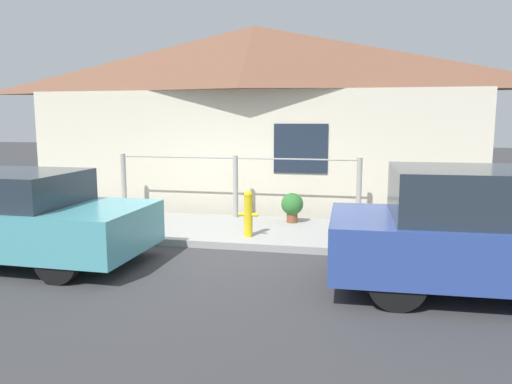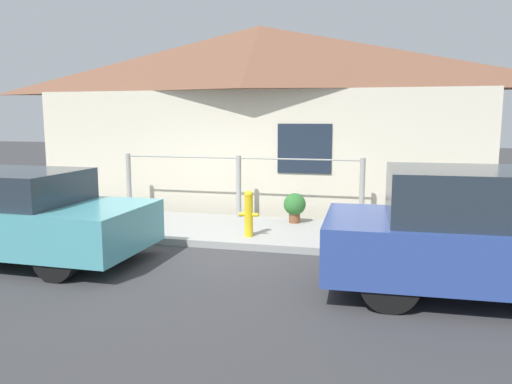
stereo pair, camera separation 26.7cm
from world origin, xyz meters
name	(u,v)px [view 2 (the right image)]	position (x,y,z in m)	size (l,w,h in m)	color
ground_plane	(204,248)	(0.00, 0.00, 0.00)	(60.00, 60.00, 0.00)	#38383A
sidewalk	(225,230)	(0.00, 1.09, 0.06)	(24.00, 2.19, 0.12)	#9E9E99
house	(258,67)	(0.00, 3.67, 3.20)	(10.09, 2.23, 4.10)	beige
fence	(239,183)	(0.00, 2.04, 0.79)	(4.90, 0.10, 1.23)	#999993
car_left	(12,215)	(-2.54, -1.25, 0.66)	(3.99, 1.78, 1.32)	teal
car_right	(493,235)	(4.01, -1.25, 0.74)	(3.99, 1.84, 1.50)	#2D4793
fire_hydrant	(249,212)	(0.62, 0.48, 0.52)	(0.33, 0.15, 0.78)	yellow
potted_plant_near_hydrant	(295,206)	(1.18, 1.75, 0.44)	(0.42, 0.42, 0.56)	brown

